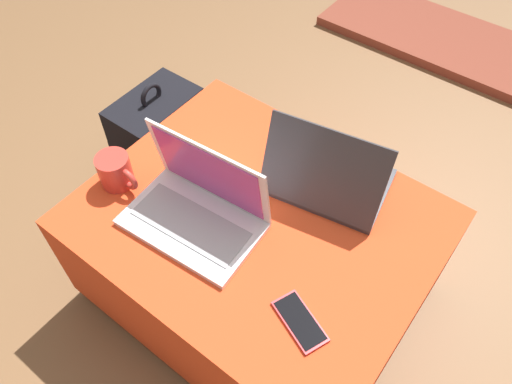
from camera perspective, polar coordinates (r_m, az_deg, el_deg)
ground_plane at (r=1.71m, az=0.17°, el=-11.14°), size 14.00×14.00×0.00m
ottoman at (r=1.52m, az=0.19°, el=-7.44°), size 0.93×0.75×0.42m
laptop_near at (r=1.31m, az=-6.66°, el=-1.63°), size 0.37×0.25×0.24m
laptop_far at (r=1.38m, az=8.09°, el=1.64°), size 0.36×0.30×0.25m
cell_phone at (r=1.20m, az=5.03°, el=-14.50°), size 0.16×0.12×0.01m
backpack at (r=1.88m, az=-11.05°, el=5.61°), size 0.25×0.31×0.47m
coffee_mug at (r=1.44m, az=-15.70°, el=2.30°), size 0.13×0.09×0.10m
fireplace_hearth at (r=2.80m, az=22.41°, el=15.17°), size 1.40×0.50×0.04m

